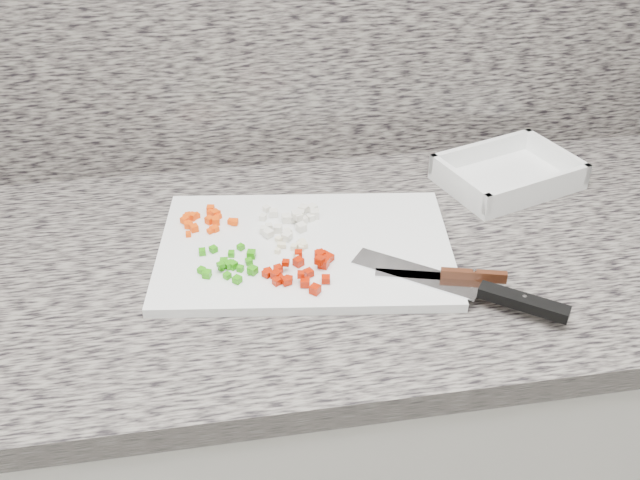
{
  "coord_description": "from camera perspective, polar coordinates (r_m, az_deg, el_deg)",
  "views": [
    {
      "loc": [
        -0.11,
        0.55,
        1.55
      ],
      "look_at": [
        0.03,
        1.42,
        0.93
      ],
      "focal_mm": 40.0,
      "sensor_mm": 36.0,
      "label": 1
    }
  ],
  "objects": [
    {
      "name": "cabinet",
      "position": [
        1.44,
        -1.37,
        -16.36
      ],
      "size": [
        3.92,
        0.62,
        0.86
      ],
      "primitive_type": "cube",
      "color": "silver",
      "rests_on": "ground"
    },
    {
      "name": "countertop",
      "position": [
        1.12,
        -1.68,
        -1.83
      ],
      "size": [
        3.96,
        0.64,
        0.04
      ],
      "primitive_type": "cube",
      "color": "slate",
      "rests_on": "cabinet"
    },
    {
      "name": "backsplash",
      "position": [
        1.25,
        -3.97,
        18.49
      ],
      "size": [
        3.92,
        0.02,
        0.6
      ],
      "primitive_type": "cube",
      "color": "slate",
      "rests_on": "countertop"
    },
    {
      "name": "cutting_board",
      "position": [
        1.11,
        -1.19,
        -0.68
      ],
      "size": [
        0.49,
        0.36,
        0.01
      ],
      "primitive_type": "cube",
      "rotation": [
        0.0,
        0.0,
        -0.14
      ],
      "color": "silver",
      "rests_on": "countertop"
    },
    {
      "name": "carrot_pile",
      "position": [
        1.16,
        -9.16,
        1.62
      ],
      "size": [
        0.09,
        0.08,
        0.01
      ],
      "color": "#EE4205",
      "rests_on": "cutting_board"
    },
    {
      "name": "onion_pile",
      "position": [
        1.15,
        -2.29,
        1.61
      ],
      "size": [
        0.1,
        0.1,
        0.02
      ],
      "color": "silver",
      "rests_on": "cutting_board"
    },
    {
      "name": "green_pepper_pile",
      "position": [
        1.06,
        -7.21,
        -1.93
      ],
      "size": [
        0.09,
        0.1,
        0.02
      ],
      "color": "#288F0D",
      "rests_on": "cutting_board"
    },
    {
      "name": "red_pepper_pile",
      "position": [
        1.04,
        -1.33,
        -2.3
      ],
      "size": [
        0.11,
        0.1,
        0.02
      ],
      "color": "#A41702",
      "rests_on": "cutting_board"
    },
    {
      "name": "garlic_pile",
      "position": [
        1.09,
        -2.14,
        -0.48
      ],
      "size": [
        0.05,
        0.06,
        0.01
      ],
      "color": "beige",
      "rests_on": "cutting_board"
    },
    {
      "name": "chef_knife",
      "position": [
        1.03,
        13.05,
        -4.05
      ],
      "size": [
        0.27,
        0.22,
        0.02
      ],
      "rotation": [
        0.0,
        0.0,
        -0.65
      ],
      "color": "silver",
      "rests_on": "cutting_board"
    },
    {
      "name": "paring_knife",
      "position": [
        1.05,
        10.88,
        -2.78
      ],
      "size": [
        0.19,
        0.06,
        0.02
      ],
      "rotation": [
        0.0,
        0.0,
        -0.27
      ],
      "color": "silver",
      "rests_on": "cutting_board"
    },
    {
      "name": "tray",
      "position": [
        1.32,
        14.77,
        5.0
      ],
      "size": [
        0.27,
        0.23,
        0.05
      ],
      "rotation": [
        0.0,
        0.0,
        0.32
      ],
      "color": "white",
      "rests_on": "countertop"
    }
  ]
}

